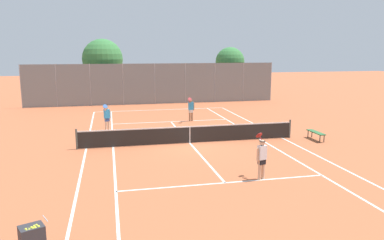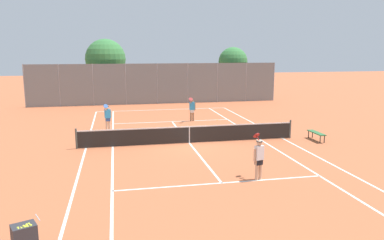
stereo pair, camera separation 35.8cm
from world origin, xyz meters
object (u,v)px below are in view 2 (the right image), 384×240
object	(u,v)px
player_far_right	(192,108)
courtside_bench	(316,133)
ball_cart	(24,237)
loose_tennis_ball_1	(217,120)
tennis_net	(189,134)
player_far_left	(108,116)
loose_tennis_ball_0	(186,133)
tree_behind_right	(233,63)
tree_behind_left	(105,60)
player_near_side	(259,157)

from	to	relation	value
player_far_right	courtside_bench	world-z (taller)	player_far_right
ball_cart	loose_tennis_ball_1	xyz separation A→B (m)	(9.46, 16.59, -0.50)
tennis_net	player_far_left	distance (m)	6.10
loose_tennis_ball_0	tree_behind_right	xyz separation A→B (m)	(8.22, 16.38, 3.64)
tennis_net	loose_tennis_ball_0	bearing A→B (deg)	83.75
player_far_right	tree_behind_left	bearing A→B (deg)	117.21
tennis_net	tree_behind_left	xyz separation A→B (m)	(-4.76, 18.40, 3.56)
player_far_left	tree_behind_left	distance (m)	14.56
tree_behind_left	player_near_side	bearing A→B (deg)	-75.75
ball_cart	player_far_right	distance (m)	18.44
tennis_net	ball_cart	bearing A→B (deg)	-120.65
player_near_side	courtside_bench	xyz separation A→B (m)	(5.65, 5.50, -0.52)
player_far_left	loose_tennis_ball_0	xyz separation A→B (m)	(4.68, -1.76, -0.89)
tree_behind_left	tree_behind_right	world-z (taller)	tree_behind_left
tennis_net	loose_tennis_ball_0	world-z (taller)	tennis_net
tree_behind_right	tree_behind_left	bearing A→B (deg)	-178.19
ball_cart	tennis_net	bearing A→B (deg)	59.35
player_near_side	loose_tennis_ball_1	distance (m)	12.60
tree_behind_right	tennis_net	bearing A→B (deg)	-114.28
ball_cart	tree_behind_left	xyz separation A→B (m)	(1.44, 28.85, 3.53)
player_near_side	player_far_right	xyz separation A→B (m)	(-0.07, 12.63, 0.00)
player_far_right	tree_behind_right	bearing A→B (deg)	60.61
player_near_side	tree_behind_right	distance (m)	26.22
tennis_net	loose_tennis_ball_1	world-z (taller)	tennis_net
tennis_net	player_near_side	world-z (taller)	player_near_side
tennis_net	player_far_right	bearing A→B (deg)	77.06
ball_cart	tree_behind_left	size ratio (longest dim) A/B	0.16
tennis_net	tree_behind_left	distance (m)	19.33
loose_tennis_ball_1	courtside_bench	world-z (taller)	courtside_bench
player_near_side	loose_tennis_ball_1	world-z (taller)	player_near_side
courtside_bench	tree_behind_left	xyz separation A→B (m)	(-11.92, 19.20, 3.66)
tennis_net	tree_behind_right	size ratio (longest dim) A/B	2.25
ball_cart	player_far_left	distance (m)	14.75
ball_cart	loose_tennis_ball_1	size ratio (longest dim) A/B	14.58
player_far_left	ball_cart	bearing A→B (deg)	-96.92
player_near_side	tree_behind_right	world-z (taller)	tree_behind_right
loose_tennis_ball_1	player_near_side	bearing A→B (deg)	-98.00
tennis_net	tree_behind_left	size ratio (longest dim) A/B	1.97
tennis_net	tree_behind_right	world-z (taller)	tree_behind_right
tennis_net	tree_behind_right	distance (m)	20.88
courtside_bench	tree_behind_right	size ratio (longest dim) A/B	0.28
player_far_right	tree_behind_right	xyz separation A→B (m)	(7.04, 12.49, 2.75)
player_far_left	loose_tennis_ball_0	bearing A→B (deg)	-20.54
tennis_net	player_far_right	distance (m)	6.50
player_far_right	tree_behind_left	distance (m)	13.94
courtside_bench	ball_cart	bearing A→B (deg)	-144.16
player_far_right	loose_tennis_ball_0	world-z (taller)	player_far_right
player_far_right	courtside_bench	bearing A→B (deg)	-51.28
tree_behind_left	player_far_left	bearing A→B (deg)	-88.62
player_near_side	tree_behind_left	world-z (taller)	tree_behind_left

